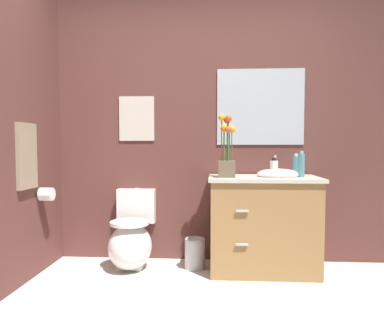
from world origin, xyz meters
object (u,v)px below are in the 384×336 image
object	(u,v)px
hand_wash_bottle	(274,168)
wall_mirror	(260,107)
soap_bottle	(296,166)
trash_bin	(195,253)
toilet	(131,240)
flower_vase	(227,154)
lotion_bottle	(301,165)
vanity_cabinet	(263,223)
hanging_towel	(27,156)
toilet_paper_roll	(47,194)
wall_poster	(137,119)

from	to	relation	value
hand_wash_bottle	wall_mirror	size ratio (longest dim) A/B	0.20
soap_bottle	trash_bin	xyz separation A→B (m)	(-0.88, -0.06, -0.78)
toilet	wall_mirror	bearing A→B (deg)	12.95
soap_bottle	flower_vase	bearing A→B (deg)	-164.00
hand_wash_bottle	wall_mirror	distance (m)	0.64
flower_vase	wall_mirror	xyz separation A→B (m)	(0.32, 0.38, 0.43)
lotion_bottle	toilet	bearing A→B (deg)	177.40
flower_vase	soap_bottle	xyz separation A→B (m)	(0.61, 0.17, -0.11)
vanity_cabinet	hanging_towel	bearing A→B (deg)	-168.70
vanity_cabinet	flower_vase	bearing A→B (deg)	-165.07
soap_bottle	lotion_bottle	size ratio (longest dim) A/B	0.89
trash_bin	wall_mirror	size ratio (longest dim) A/B	0.34
toilet	wall_mirror	distance (m)	1.70
lotion_bottle	wall_mirror	size ratio (longest dim) A/B	0.28
flower_vase	trash_bin	distance (m)	0.93
toilet_paper_roll	toilet	bearing A→B (deg)	16.14
flower_vase	wall_poster	bearing A→B (deg)	155.76
lotion_bottle	toilet_paper_roll	distance (m)	2.17
vanity_cabinet	wall_poster	distance (m)	1.52
wall_mirror	flower_vase	bearing A→B (deg)	-130.06
flower_vase	hanging_towel	world-z (taller)	flower_vase
lotion_bottle	vanity_cabinet	bearing A→B (deg)	172.49
hand_wash_bottle	flower_vase	bearing A→B (deg)	-171.59
toilet	soap_bottle	world-z (taller)	soap_bottle
wall_mirror	lotion_bottle	bearing A→B (deg)	-47.30
hand_wash_bottle	hanging_towel	distance (m)	2.01
wall_mirror	toilet_paper_roll	world-z (taller)	wall_mirror
hand_wash_bottle	toilet_paper_roll	xyz separation A→B (m)	(-1.92, -0.14, -0.22)
vanity_cabinet	lotion_bottle	size ratio (longest dim) A/B	4.54
hand_wash_bottle	wall_mirror	xyz separation A→B (m)	(-0.08, 0.32, 0.55)
flower_vase	lotion_bottle	distance (m)	0.64
flower_vase	toilet_paper_roll	size ratio (longest dim) A/B	4.80
toilet	lotion_bottle	xyz separation A→B (m)	(1.47, -0.07, 0.68)
flower_vase	hanging_towel	distance (m)	1.60
wall_poster	vanity_cabinet	bearing A→B (deg)	-14.15
hanging_towel	flower_vase	bearing A→B (deg)	10.54
lotion_bottle	toilet_paper_roll	bearing A→B (deg)	-176.55
hand_wash_bottle	trash_bin	size ratio (longest dim) A/B	0.60
toilet	wall_poster	distance (m)	1.14
trash_bin	hanging_towel	world-z (taller)	hanging_towel
vanity_cabinet	lotion_bottle	world-z (taller)	lotion_bottle
wall_mirror	hanging_towel	world-z (taller)	wall_mirror
lotion_bottle	hanging_towel	xyz separation A→B (m)	(-2.21, -0.34, 0.08)
wall_mirror	toilet_paper_roll	distance (m)	2.05
soap_bottle	wall_poster	bearing A→B (deg)	171.96
soap_bottle	toilet_paper_roll	distance (m)	2.16
vanity_cabinet	wall_poster	size ratio (longest dim) A/B	2.40
toilet	hanging_towel	size ratio (longest dim) A/B	1.33
toilet	lotion_bottle	distance (m)	1.62
flower_vase	hand_wash_bottle	xyz separation A→B (m)	(0.40, 0.06, -0.12)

